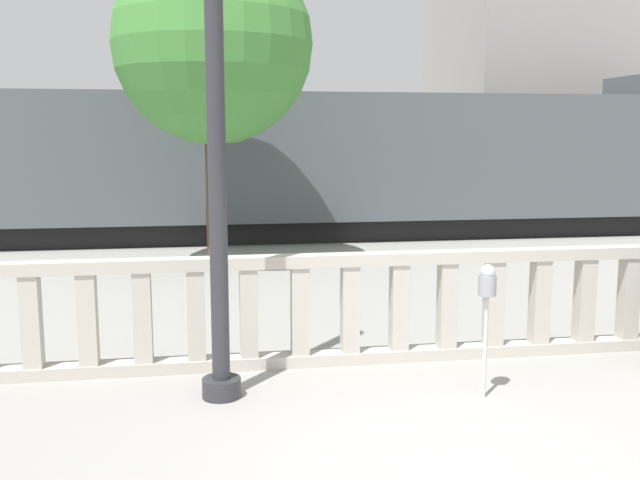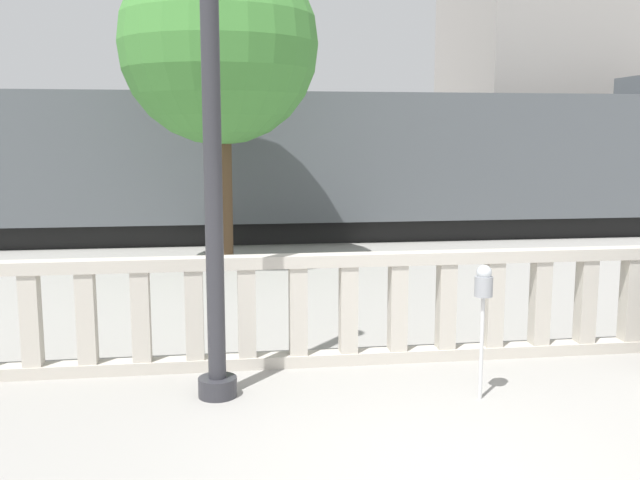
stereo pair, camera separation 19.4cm
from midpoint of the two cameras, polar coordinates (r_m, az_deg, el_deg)
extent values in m
plane|color=gray|center=(6.07, 11.08, -17.82)|extent=(160.00, 160.00, 0.00)
cube|color=#BCB5A8|center=(8.57, 4.88, -9.25)|extent=(15.48, 0.24, 0.14)
cube|color=#BCB5A8|center=(8.29, 4.98, -1.53)|extent=(15.48, 0.24, 0.14)
cube|color=#BCB5A8|center=(8.45, -21.50, -5.97)|extent=(0.20, 0.20, 1.03)
cube|color=#BCB5A8|center=(8.33, -17.53, -5.97)|extent=(0.20, 0.20, 1.03)
cube|color=#BCB5A8|center=(8.25, -13.47, -5.95)|extent=(0.20, 0.20, 1.03)
cube|color=#BCB5A8|center=(8.21, -9.34, -5.89)|extent=(0.20, 0.20, 1.03)
cube|color=#BCB5A8|center=(8.22, -5.21, -5.80)|extent=(0.20, 0.20, 1.03)
cube|color=#BCB5A8|center=(8.27, -1.09, -5.68)|extent=(0.20, 0.20, 1.03)
cube|color=#BCB5A8|center=(8.35, 2.95, -5.54)|extent=(0.20, 0.20, 1.03)
cube|color=#BCB5A8|center=(8.48, 6.88, -5.37)|extent=(0.20, 0.20, 1.03)
cube|color=#BCB5A8|center=(8.65, 10.68, -5.19)|extent=(0.20, 0.20, 1.03)
cube|color=#BCB5A8|center=(8.85, 14.32, -4.99)|extent=(0.20, 0.20, 1.03)
cube|color=#BCB5A8|center=(9.09, 17.77, -4.78)|extent=(0.20, 0.20, 1.03)
cube|color=#BCB5A8|center=(9.36, 21.04, -4.57)|extent=(0.20, 0.20, 1.03)
cube|color=#BCB5A8|center=(9.66, 24.12, -4.36)|extent=(0.20, 0.20, 1.03)
cylinder|color=#2D2D33|center=(7.54, -7.45, -11.57)|extent=(0.40, 0.40, 0.20)
cylinder|color=#2D2D33|center=(7.09, -7.88, 9.81)|extent=(0.18, 0.18, 5.30)
cylinder|color=silver|center=(7.48, 13.53, -8.40)|extent=(0.04, 0.04, 1.07)
cylinder|color=gray|center=(7.32, 13.70, -3.63)|extent=(0.18, 0.18, 0.20)
sphere|color=#B2B7BC|center=(7.30, 13.74, -2.55)|extent=(0.15, 0.15, 0.15)
cube|color=black|center=(18.73, 0.11, 1.10)|extent=(23.30, 2.39, 0.55)
cube|color=#4C5156|center=(18.59, 0.11, 6.73)|extent=(23.78, 2.98, 3.12)
cube|color=gray|center=(28.49, 20.80, 16.36)|extent=(9.32, 6.37, 13.71)
cylinder|color=#4C3823|center=(14.26, -7.45, 3.55)|extent=(0.41, 0.41, 2.94)
sphere|color=#428438|center=(14.31, -7.69, 15.25)|extent=(3.85, 3.85, 3.85)
camera|label=1|loc=(0.10, -89.39, 0.09)|focal=40.00mm
camera|label=2|loc=(0.10, 90.61, -0.09)|focal=40.00mm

